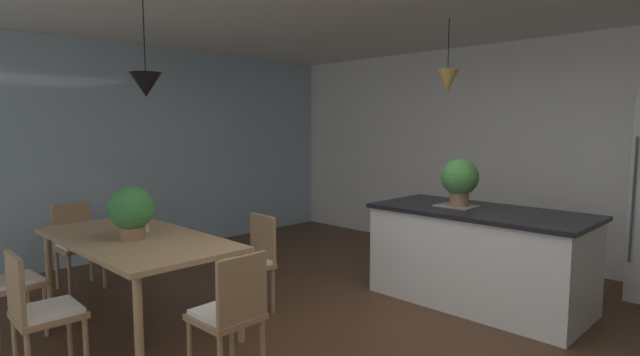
% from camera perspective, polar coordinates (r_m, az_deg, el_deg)
% --- Properties ---
extents(wall_back_kitchen, '(10.00, 0.12, 2.70)m').
position_cam_1_polar(wall_back_kitchen, '(6.40, 25.49, 2.54)').
color(wall_back_kitchen, white).
rests_on(wall_back_kitchen, ground_plane).
extents(window_wall_left_glazing, '(0.06, 8.40, 2.70)m').
position_cam_1_polar(window_wall_left_glazing, '(6.78, -21.01, 2.89)').
color(window_wall_left_glazing, '#9EB7C6').
rests_on(window_wall_left_glazing, ground_plane).
extents(dining_table, '(1.98, 0.98, 0.75)m').
position_cam_1_polar(dining_table, '(4.44, -20.57, -7.19)').
color(dining_table, tan).
rests_on(dining_table, ground_plane).
extents(chair_near_right, '(0.41, 0.41, 0.87)m').
position_cam_1_polar(chair_near_right, '(3.82, -29.66, -13.14)').
color(chair_near_right, '#A87F56').
rests_on(chair_near_right, ground_plane).
extents(chair_far_right, '(0.43, 0.43, 0.87)m').
position_cam_1_polar(chair_far_right, '(4.54, -7.99, -9.36)').
color(chair_far_right, '#A87F56').
rests_on(chair_far_right, ground_plane).
extents(chair_window_end, '(0.41, 0.41, 0.87)m').
position_cam_1_polar(chair_window_end, '(5.72, -26.24, -6.71)').
color(chair_window_end, '#A87F56').
rests_on(chair_window_end, ground_plane).
extents(chair_kitchen_end, '(0.41, 0.41, 0.87)m').
position_cam_1_polar(chair_kitchen_end, '(3.36, -10.34, -15.01)').
color(chair_kitchen_end, '#A87F56').
rests_on(chair_kitchen_end, ground_plane).
extents(chair_near_left, '(0.43, 0.43, 0.87)m').
position_cam_1_polar(chair_near_left, '(4.64, -32.65, -9.95)').
color(chair_near_left, '#A87F56').
rests_on(chair_near_left, ground_plane).
extents(kitchen_island, '(1.96, 0.96, 0.91)m').
position_cam_1_polar(kitchen_island, '(4.94, 17.88, -8.50)').
color(kitchen_island, white).
rests_on(kitchen_island, ground_plane).
extents(pendant_over_table, '(0.25, 0.25, 0.80)m').
position_cam_1_polar(pendant_over_table, '(4.19, -19.50, 10.15)').
color(pendant_over_table, black).
extents(pendant_over_island_main, '(0.21, 0.21, 0.70)m').
position_cam_1_polar(pendant_over_island_main, '(4.99, 14.54, 10.85)').
color(pendant_over_island_main, black).
extents(potted_plant_on_island, '(0.36, 0.36, 0.47)m').
position_cam_1_polar(potted_plant_on_island, '(4.92, 15.85, -0.09)').
color(potted_plant_on_island, '#8C664C').
rests_on(potted_plant_on_island, kitchen_island).
extents(potted_plant_on_table, '(0.36, 0.36, 0.43)m').
position_cam_1_polar(potted_plant_on_table, '(4.31, -20.97, -3.52)').
color(potted_plant_on_table, '#8C664C').
rests_on(potted_plant_on_table, dining_table).
extents(vase_on_dining_table, '(0.12, 0.12, 0.19)m').
position_cam_1_polar(vase_on_dining_table, '(4.59, -19.97, -4.67)').
color(vase_on_dining_table, silver).
rests_on(vase_on_dining_table, dining_table).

